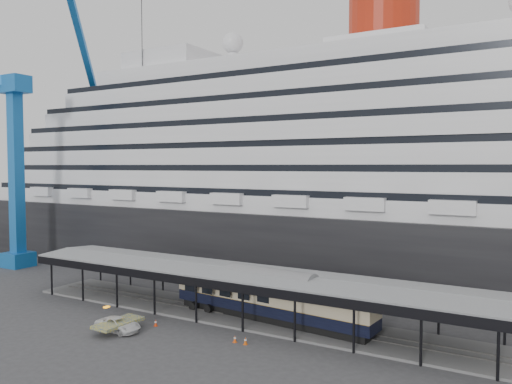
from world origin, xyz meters
TOP-DOWN VIEW (x-y plane):
  - ground at (0.00, 0.00)m, footprint 200.00×200.00m
  - cruise_ship at (0.05, 32.00)m, footprint 130.00×30.00m
  - platform_canopy at (0.00, 5.00)m, footprint 56.00×9.18m
  - crane_blue at (-45.11, 10.62)m, footprint 22.63×19.19m
  - port_truck at (-8.01, -5.25)m, footprint 5.06×2.49m
  - pullman_carriage at (3.79, 5.00)m, footprint 23.88×5.35m
  - traffic_cone_left at (-5.84, -2.15)m, footprint 0.43×0.43m
  - traffic_cone_mid at (5.01, -2.08)m, footprint 0.41×0.41m
  - traffic_cone_right at (3.85, -2.10)m, footprint 0.43×0.43m

SIDE VIEW (x-z plane):
  - ground at x=0.00m, z-range 0.00..0.00m
  - traffic_cone_right at x=3.85m, z-range 0.00..0.69m
  - traffic_cone_left at x=-5.84m, z-range 0.00..0.70m
  - traffic_cone_mid at x=5.01m, z-range 0.00..0.72m
  - port_truck at x=-8.01m, z-range 0.00..1.38m
  - platform_canopy at x=0.00m, z-range -0.29..5.01m
  - pullman_carriage at x=3.79m, z-range -8.82..14.44m
  - cruise_ship at x=0.05m, z-range -3.60..40.30m
  - crane_blue at x=-45.11m, z-range -3.84..43.76m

